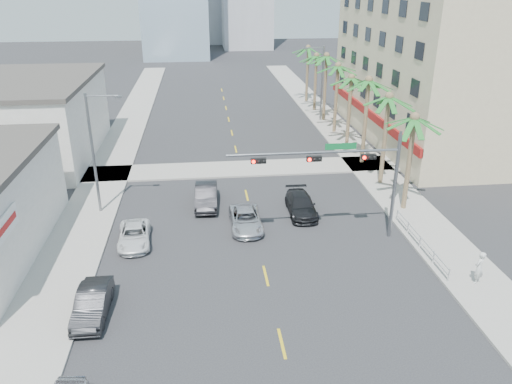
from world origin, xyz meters
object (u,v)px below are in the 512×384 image
traffic_signal_mast (348,169)px  car_parked_far (134,236)px  car_parked_mid (93,303)px  car_lane_left (206,196)px  pedestrian (479,268)px  car_lane_right (301,205)px  car_lane_center (246,220)px

traffic_signal_mast → car_parked_far: (-13.90, 0.88, -4.46)m
traffic_signal_mast → car_parked_mid: traffic_signal_mast is taller
car_lane_left → pedestrian: pedestrian is taller
car_lane_left → car_lane_right: (6.98, -2.20, -0.09)m
car_lane_center → pedestrian: 15.13m
car_lane_left → car_lane_center: car_lane_left is taller
car_lane_center → car_parked_far: bearing=-169.5°
car_lane_left → car_lane_center: 4.92m
car_parked_far → car_lane_center: bearing=7.0°
car_parked_mid → car_parked_far: (1.28, 7.53, -0.11)m
car_parked_far → pedestrian: bearing=-23.4°
traffic_signal_mast → car_lane_left: 11.92m
car_parked_far → car_parked_mid: bearing=-103.6°
car_lane_center → pedestrian: bearing=-34.8°
car_lane_right → car_parked_mid: bearing=-139.4°
traffic_signal_mast → car_lane_right: traffic_signal_mast is taller
traffic_signal_mast → car_lane_left: size_ratio=2.31×
traffic_signal_mast → pedestrian: (6.10, -6.21, -3.93)m
car_parked_mid → car_lane_left: car_lane_left is taller
pedestrian → car_lane_right: bearing=-87.4°
car_lane_center → pedestrian: size_ratio=2.36×
car_parked_mid → car_lane_right: car_parked_mid is taller
car_lane_right → traffic_signal_mast: bearing=-63.1°
car_lane_center → traffic_signal_mast: bearing=-20.5°
traffic_signal_mast → car_parked_far: 14.62m
traffic_signal_mast → car_lane_left: (-9.06, 6.45, -4.27)m
car_parked_mid → car_lane_right: (13.11, 10.90, -0.02)m
car_lane_left → car_parked_far: bearing=-129.0°
car_lane_center → car_lane_right: size_ratio=0.97×
traffic_signal_mast → pedestrian: traffic_signal_mast is taller
traffic_signal_mast → car_parked_mid: 17.14m
traffic_signal_mast → car_parked_mid: bearing=-156.4°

